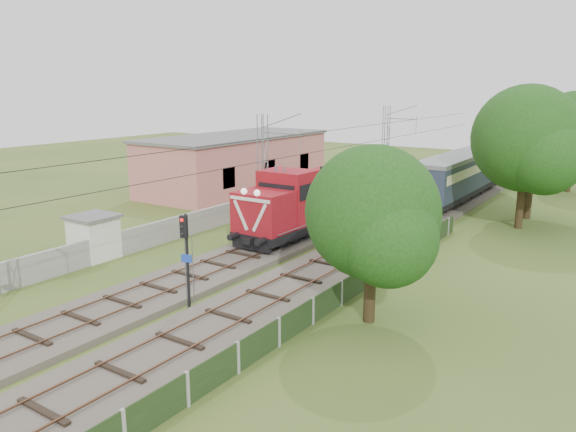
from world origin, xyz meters
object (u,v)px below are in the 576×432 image
Objects in this scene: locomotive at (326,194)px; relay_hut at (94,237)px; signal_post at (186,246)px; coach_rake at (554,134)px.

relay_hut is at bearing -117.76° from locomotive.
coach_rake is at bearing 88.33° from signal_post.
coach_rake is 43.53× the size of relay_hut.
locomotive is at bearing 62.24° from relay_hut.
coach_rake is 25.17× the size of signal_post.
signal_post reaches higher than coach_rake.
locomotive reaches higher than signal_post.
coach_rake is 77.11m from relay_hut.
locomotive is 4.04× the size of signal_post.
coach_rake is at bearing 85.39° from locomotive.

